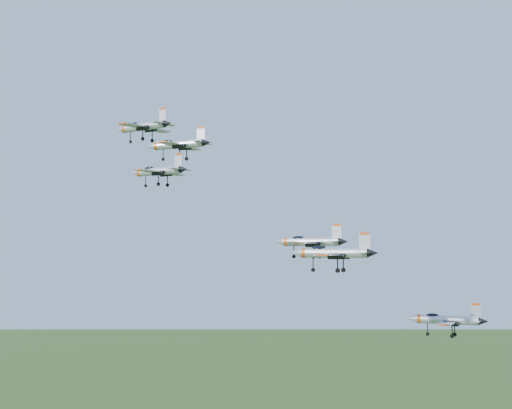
% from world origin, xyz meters
% --- Properties ---
extents(jet_lead, '(13.78, 11.67, 3.73)m').
position_xyz_m(jet_lead, '(-23.14, 9.20, 136.26)').
color(jet_lead, '#B3B7C1').
extents(jet_left_high, '(12.90, 10.70, 3.45)m').
position_xyz_m(jet_left_high, '(-12.50, 2.29, 131.42)').
color(jet_left_high, '#B3B7C1').
extents(jet_right_high, '(10.57, 8.94, 2.86)m').
position_xyz_m(jet_right_high, '(-6.21, -16.25, 124.72)').
color(jet_right_high, '#B3B7C1').
extents(jet_left_low, '(13.04, 10.91, 3.49)m').
position_xyz_m(jet_left_low, '(10.25, 4.50, 114.83)').
color(jet_left_low, '#B3B7C1').
extents(jet_right_low, '(12.64, 10.50, 3.38)m').
position_xyz_m(jet_right_low, '(18.29, -12.69, 113.16)').
color(jet_right_low, '#B3B7C1').
extents(jet_trail, '(12.05, 9.98, 3.22)m').
position_xyz_m(jet_trail, '(31.47, 2.44, 103.28)').
color(jet_trail, '#B3B7C1').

